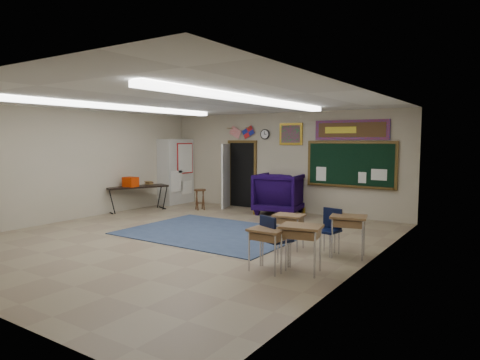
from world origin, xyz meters
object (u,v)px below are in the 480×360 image
Objects in this scene: student_desk_front_left at (289,230)px; student_desk_front_right at (348,234)px; folding_table at (137,197)px; wooden_stool at (200,199)px; wingback_armchair at (280,193)px.

student_desk_front_right is at bearing -2.23° from student_desk_front_left.
folding_table reaches higher than wooden_stool.
student_desk_front_right is at bearing 12.35° from folding_table.
student_desk_front_right reaches higher than wooden_stool.
folding_table is at bearing 154.67° from student_desk_front_right.
student_desk_front_left is at bearing -31.35° from wooden_stool.
folding_table is 1.94m from wooden_stool.
wooden_stool is (-5.70, 2.67, -0.10)m from student_desk_front_right.
wingback_armchair reaches higher than folding_table.
student_desk_front_right is 6.30m from wooden_stool.
wingback_armchair is at bearing 119.96° from student_desk_front_right.
student_desk_front_right is at bearing 124.13° from wingback_armchair.
wingback_armchair is at bearing 115.13° from student_desk_front_left.
folding_table reaches higher than student_desk_front_right.
student_desk_front_left is 5.28m from wooden_stool.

